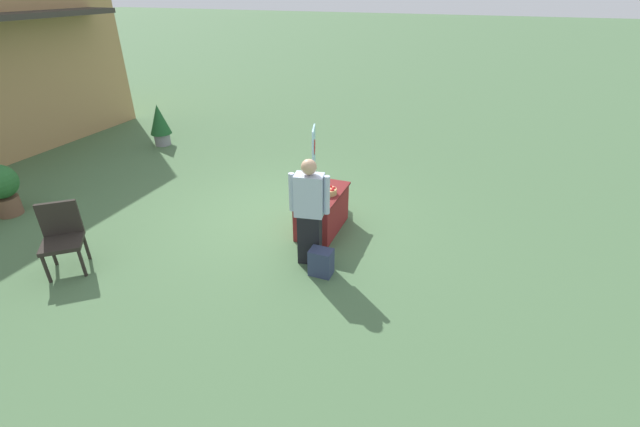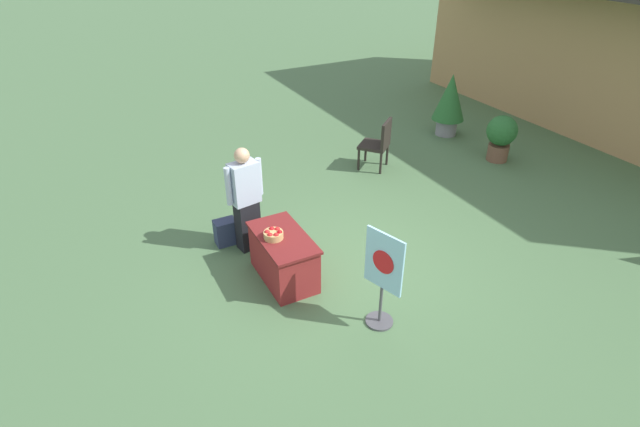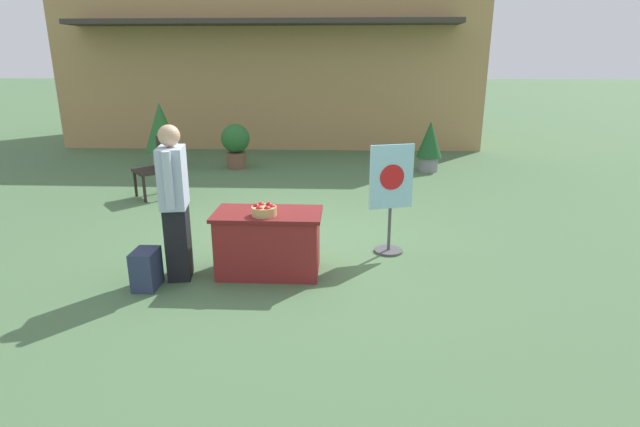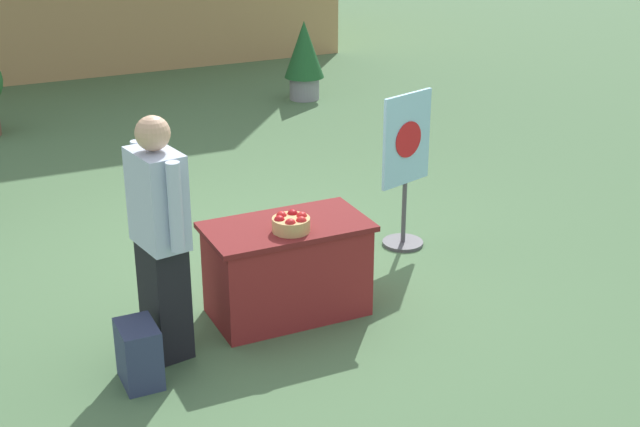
% 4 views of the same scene
% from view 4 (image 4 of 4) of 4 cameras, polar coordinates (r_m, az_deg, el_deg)
% --- Properties ---
extents(ground_plane, '(120.00, 120.00, 0.00)m').
position_cam_4_polar(ground_plane, '(7.57, -3.57, -3.07)').
color(ground_plane, '#4C7047').
extents(display_table, '(1.19, 0.65, 0.72)m').
position_cam_4_polar(display_table, '(6.59, -2.12, -3.57)').
color(display_table, maroon).
rests_on(display_table, ground_plane).
extents(apple_basket, '(0.27, 0.27, 0.13)m').
position_cam_4_polar(apple_basket, '(6.31, -1.86, -0.61)').
color(apple_basket, tan).
rests_on(apple_basket, display_table).
extents(person_visitor, '(0.33, 0.60, 1.70)m').
position_cam_4_polar(person_visitor, '(5.96, -10.18, -1.53)').
color(person_visitor, black).
rests_on(person_visitor, ground_plane).
extents(backpack, '(0.24, 0.34, 0.42)m').
position_cam_4_polar(backpack, '(5.95, -11.51, -8.81)').
color(backpack, '#2D3856').
rests_on(backpack, ground_plane).
extents(poster_board, '(0.54, 0.36, 1.37)m').
position_cam_4_polar(poster_board, '(7.64, 5.51, 3.10)').
color(poster_board, '#4C4C51').
rests_on(poster_board, ground_plane).
extents(potted_plant_near_left, '(0.55, 0.55, 1.09)m').
position_cam_4_polar(potted_plant_near_left, '(12.43, -1.02, 10.02)').
color(potted_plant_near_left, gray).
rests_on(potted_plant_near_left, ground_plane).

